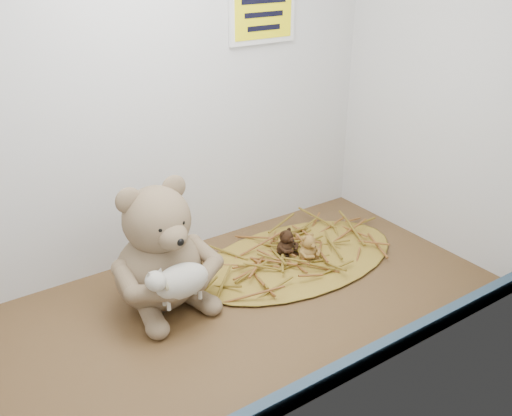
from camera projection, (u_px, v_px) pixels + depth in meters
alcove_shell at (194, 92)px, 107.14cm from camera, size 120.40×60.20×90.40cm
front_rail at (313, 386)px, 97.61cm from camera, size 119.28×2.20×3.60cm
straw_bed at (296, 258)px, 138.91cm from camera, size 54.62×31.72×1.06cm
main_teddy at (157, 246)px, 116.94cm from camera, size 24.22×25.40×28.18cm
toy_lamb at (181, 281)px, 110.82cm from camera, size 14.96×9.13×9.67cm
mini_teddy_tan at (308, 247)px, 136.06cm from camera, size 6.16×6.43×6.84cm
mini_teddy_brown at (286, 241)px, 138.34cm from camera, size 6.89×7.11×6.93cm
wall_sign at (262, 14)px, 133.33cm from camera, size 16.00×1.20×11.00cm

